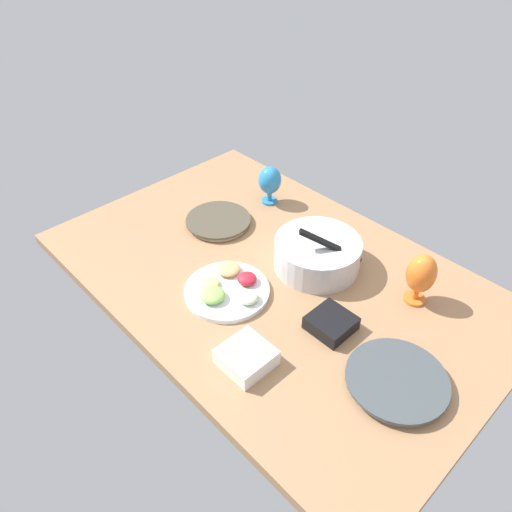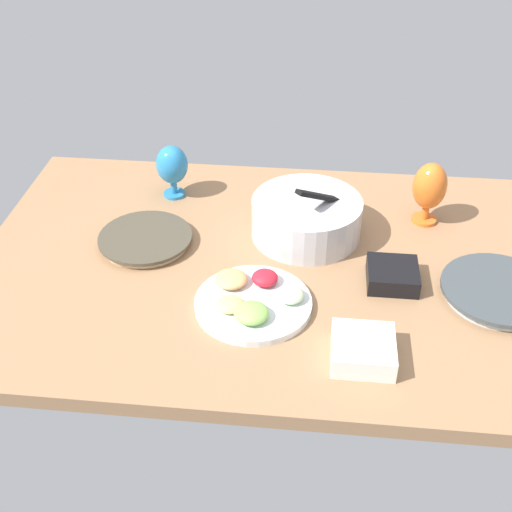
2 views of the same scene
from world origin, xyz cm
name	(u,v)px [view 1 (image 1 of 2)]	position (x,y,z in cm)	size (l,w,h in cm)	color
ground_plane	(273,277)	(0.00, 0.00, -2.00)	(160.00, 104.00, 4.00)	#99704C
dinner_plate_left	(218,221)	(-36.18, 5.16, 1.32)	(25.99, 25.99, 2.53)	beige
dinner_plate_right	(397,381)	(56.86, -8.27, 1.55)	(28.73, 28.73, 2.97)	silver
mixing_bowl	(317,253)	(7.87, 14.17, 6.00)	(30.66, 30.66, 18.70)	silver
fruit_platter	(227,289)	(-3.66, -18.19, 1.75)	(28.88, 28.88, 5.16)	silver
hurricane_glass_orange	(421,275)	(41.88, 24.67, 11.23)	(9.61, 9.61, 18.71)	orange
hurricane_glass_blue	(270,181)	(-33.49, 31.38, 10.22)	(9.63, 9.63, 16.63)	#287DB9
square_bowl_white	(246,356)	(22.54, -33.64, 2.99)	(14.01, 14.01, 5.38)	white
square_bowl_black	(331,322)	(30.79, -5.34, 2.61)	(12.86, 12.86, 4.69)	black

